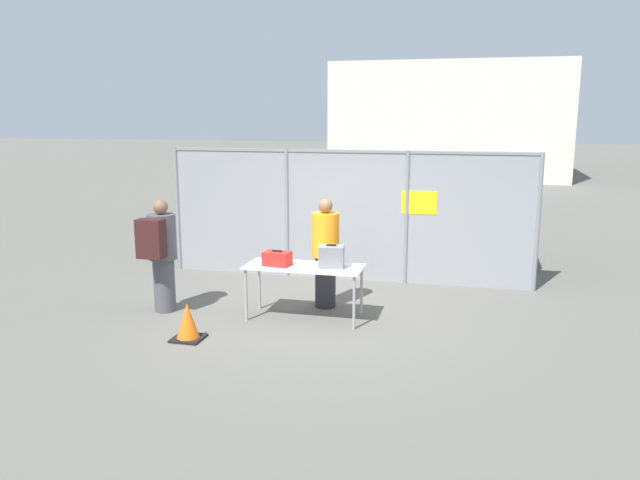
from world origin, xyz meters
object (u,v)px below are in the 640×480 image
object	(u,v)px
utility_trailer	(443,238)
suitcase_grey	(331,257)
suitcase_red	(277,259)
traffic_cone	(188,323)
security_worker_near	(325,252)
inspection_table	(304,271)
traveler_hooded	(161,251)

from	to	relation	value
utility_trailer	suitcase_grey	bearing A→B (deg)	-107.44
utility_trailer	suitcase_red	bearing A→B (deg)	-115.99
suitcase_grey	suitcase_red	bearing A→B (deg)	-174.22
traffic_cone	security_worker_near	bearing A→B (deg)	52.23
inspection_table	traveler_hooded	bearing A→B (deg)	-174.19
inspection_table	traffic_cone	size ratio (longest dim) A/B	3.41
inspection_table	traffic_cone	xyz separation A→B (m)	(-1.26, -1.20, -0.49)
suitcase_red	utility_trailer	xyz separation A→B (m)	(2.12, 4.35, -0.44)
suitcase_grey	utility_trailer	xyz separation A→B (m)	(1.34, 4.27, -0.50)
traveler_hooded	traffic_cone	xyz separation A→B (m)	(0.88, -0.99, -0.70)
inspection_table	suitcase_grey	bearing A→B (deg)	1.60
suitcase_red	utility_trailer	bearing A→B (deg)	64.01
traveler_hooded	utility_trailer	bearing A→B (deg)	27.99
inspection_table	traffic_cone	distance (m)	1.81
traveler_hooded	suitcase_red	bearing A→B (deg)	-16.41
traffic_cone	inspection_table	bearing A→B (deg)	43.77
suitcase_red	utility_trailer	size ratio (longest dim) A/B	0.09
inspection_table	suitcase_red	xyz separation A→B (m)	(-0.38, -0.07, 0.17)
suitcase_red	suitcase_grey	distance (m)	0.78
suitcase_red	traveler_hooded	bearing A→B (deg)	-175.13
utility_trailer	traffic_cone	distance (m)	6.25
security_worker_near	traveler_hooded	bearing A→B (deg)	5.74
utility_trailer	traffic_cone	xyz separation A→B (m)	(-3.00, -5.48, -0.22)
inspection_table	suitcase_grey	world-z (taller)	suitcase_grey
inspection_table	suitcase_red	distance (m)	0.42
suitcase_red	suitcase_grey	xyz separation A→B (m)	(0.78, 0.08, 0.05)
inspection_table	security_worker_near	size ratio (longest dim) A/B	1.01
security_worker_near	traffic_cone	distance (m)	2.40
traveler_hooded	utility_trailer	distance (m)	5.96
suitcase_grey	traveler_hooded	distance (m)	2.54
traveler_hooded	utility_trailer	xyz separation A→B (m)	(3.87, 4.50, -0.49)
suitcase_red	utility_trailer	world-z (taller)	suitcase_red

